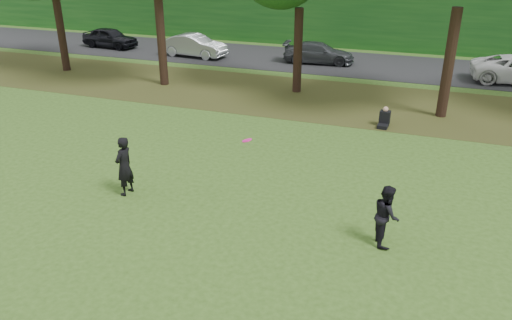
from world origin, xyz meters
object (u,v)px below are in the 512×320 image
Objects in this scene: player_left at (124,166)px; frisbee at (247,140)px; player_right at (386,215)px; seated_person at (384,119)px.

frisbee is at bearing 98.97° from player_left.
player_right is 1.95× the size of seated_person.
player_left is 7.68m from player_right.
player_left reaches higher than seated_person.
player_right is at bearing -4.94° from frisbee.
player_left is 6.60× the size of frisbee.
player_left reaches higher than player_right.
player_left is 1.13× the size of player_right.
frisbee is 0.34× the size of seated_person.
player_right is at bearing 94.71° from player_left.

